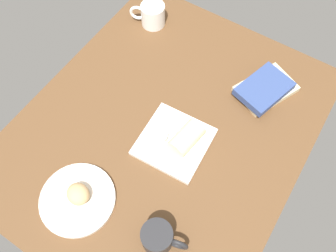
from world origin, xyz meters
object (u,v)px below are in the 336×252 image
Objects in this scene: breakfast_wrap at (186,138)px; second_mug at (158,238)px; round_plate at (78,199)px; coffee_mug at (152,15)px; scone_pastry at (78,194)px; sauce_cup at (160,136)px; square_plate at (174,142)px; book_stack at (265,89)px.

breakfast_wrap is 0.87× the size of second_mug.
coffee_mug is (-72.16, -21.45, 3.81)cm from round_plate.
round_plate is 3.17× the size of scone_pastry.
second_mug is (26.78, 17.26, 1.40)cm from sauce_cup.
sauce_cup is at bearing 36.48° from coffee_mug.
square_plate is 37.51cm from book_stack.
round_plate is 1.71× the size of second_mug.
square_plate is at bearing -155.87° from second_mug.
second_mug reaches higher than book_stack.
round_plate is at bearing 69.56° from breakfast_wrap.
coffee_mug is (-40.38, -35.62, 3.71)cm from square_plate.
breakfast_wrap is at bearing 151.78° from round_plate.
scone_pastry is 0.62× the size of breakfast_wrap.
book_stack is at bearing -103.39° from breakfast_wrap.
sauce_cup is 0.46× the size of breakfast_wrap.
square_plate is at bearing 110.61° from sauce_cup.
scone_pastry reaches higher than round_plate.
sauce_cup is at bearing 162.19° from round_plate.
breakfast_wrap reaches higher than square_plate.
sauce_cup reaches higher than square_plate.
scone_pastry is 30.58cm from sauce_cup.
breakfast_wrap is at bearing -162.95° from second_mug.
square_plate is 1.58× the size of coffee_mug.
coffee_mug reaches higher than square_plate.
coffee_mug is at bearing -144.91° from second_mug.
book_stack is (-35.50, 20.68, -0.55)cm from sauce_cup.
book_stack is 1.85× the size of second_mug.
coffee_mug is at bearing -37.07° from breakfast_wrap.
coffee_mug reaches higher than scone_pastry.
coffee_mug is (-6.58, -51.80, 2.10)cm from book_stack.
round_plate is at bearing 16.55° from coffee_mug.
second_mug is (29.83, 9.15, -0.61)cm from breakfast_wrap.
second_mug is at bearing 24.13° from square_plate.
coffee_mug reaches higher than book_stack.
square_plate reaches higher than round_plate.
breakfast_wrap reaches higher than round_plate.
book_stack is (-32.45, 12.57, -2.56)cm from breakfast_wrap.
sauce_cup is (-29.10, 9.37, -0.90)cm from scone_pastry.
breakfast_wrap is 55.34cm from coffee_mug.
round_plate is at bearing -83.01° from second_mug.
second_mug reaches higher than square_plate.
second_mug is (28.48, 12.76, 3.56)cm from square_plate.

